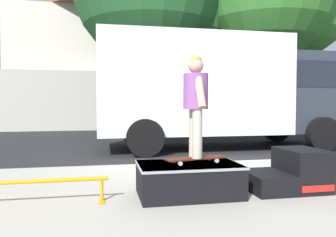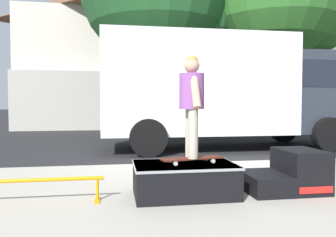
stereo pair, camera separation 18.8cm
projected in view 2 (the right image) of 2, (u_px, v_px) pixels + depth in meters
ground_plane at (195, 164)px, 6.83m from camera, size 140.00×140.00×0.00m
sidewalk_slab at (256, 204)px, 3.86m from camera, size 50.00×5.00×0.12m
skate_box at (184, 178)px, 4.01m from camera, size 1.24×0.79×0.40m
kicker_ramp at (289, 174)px, 4.23m from camera, size 0.99×0.71×0.53m
grind_rail at (28, 184)px, 3.68m from camera, size 1.69×0.28×0.29m
skateboard at (192, 159)px, 4.03m from camera, size 0.80×0.35×0.07m
skater_kid at (192, 97)px, 3.99m from camera, size 0.31×0.65×1.26m
box_truck at (228, 88)px, 9.15m from camera, size 6.91×2.63×3.05m
house_behind at (110, 54)px, 19.42m from camera, size 9.54×8.23×8.40m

